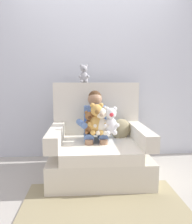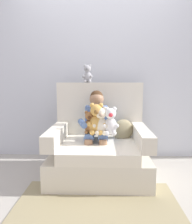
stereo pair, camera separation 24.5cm
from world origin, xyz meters
name	(u,v)px [view 2 (the right image)]	position (x,y,z in m)	size (l,w,h in m)	color
ground_plane	(99,175)	(0.00, 0.00, 0.00)	(8.00, 8.00, 0.00)	#ADA89E
back_wall	(100,67)	(0.00, 0.77, 1.30)	(6.00, 0.10, 2.60)	silver
floor_rug	(97,212)	(0.00, -0.74, 0.01)	(1.46, 1.07, 0.01)	#998C66
armchair	(99,147)	(0.00, 0.06, 0.32)	(1.10, 0.97, 1.08)	silver
seated_child	(96,122)	(-0.03, 0.08, 0.62)	(0.45, 0.39, 0.82)	#597AB7
plush_cream	(101,122)	(0.02, -0.10, 0.66)	(0.18, 0.15, 0.31)	silver
plush_honey	(96,120)	(-0.03, -0.09, 0.68)	(0.21, 0.17, 0.35)	gold
plush_white	(110,122)	(0.13, -0.10, 0.66)	(0.18, 0.15, 0.31)	white
plush_brown	(90,123)	(-0.10, -0.05, 0.64)	(0.15, 0.12, 0.26)	brown
plush_grey_on_backrest	(87,74)	(-0.16, 0.41, 1.19)	(0.14, 0.11, 0.23)	#9E9EA3
throw_pillow	(123,130)	(0.29, 0.18, 0.51)	(0.26, 0.12, 0.26)	#998C66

